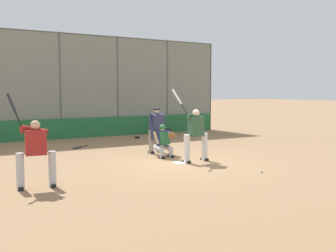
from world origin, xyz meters
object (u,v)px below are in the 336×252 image
batter_at_plate (196,133)px  batter_on_deck (35,151)px  catcher_behind_plate (164,140)px  equipment_bag_dugout_side (161,132)px  baseball_loose (261,171)px  spare_bat_near_backstop (79,147)px  fielding_glove_on_dirt (137,137)px  umpire_home (156,129)px

batter_at_plate → batter_on_deck: (4.99, 0.98, -0.05)m
catcher_behind_plate → equipment_bag_dugout_side: catcher_behind_plate is taller
baseball_loose → spare_bat_near_backstop: bearing=-68.0°
fielding_glove_on_dirt → equipment_bag_dugout_side: equipment_bag_dugout_side is taller
equipment_bag_dugout_side → batter_at_plate: bearing=68.6°
batter_at_plate → spare_bat_near_backstop: (2.22, -4.73, -0.86)m
batter_on_deck → spare_bat_near_backstop: bearing=-108.9°
equipment_bag_dugout_side → catcher_behind_plate: bearing=61.6°
umpire_home → equipment_bag_dugout_side: 6.05m
batter_at_plate → batter_on_deck: 5.08m
catcher_behind_plate → batter_on_deck: batter_on_deck is taller
fielding_glove_on_dirt → equipment_bag_dugout_side: (-1.71, -0.82, 0.11)m
batter_at_plate → spare_bat_near_backstop: batter_at_plate is taller
fielding_glove_on_dirt → batter_on_deck: bearing=50.6°
catcher_behind_plate → baseball_loose: 3.66m
umpire_home → baseball_loose: umpire_home is taller
baseball_loose → equipment_bag_dugout_side: size_ratio=0.06×
catcher_behind_plate → fielding_glove_on_dirt: size_ratio=3.91×
batter_on_deck → fielding_glove_on_dirt: 9.68m
umpire_home → fielding_glove_on_dirt: bearing=-111.5°
catcher_behind_plate → equipment_bag_dugout_side: size_ratio=0.89×
batter_at_plate → batter_on_deck: bearing=4.4°
batter_on_deck → equipment_bag_dugout_side: (-7.84, -8.27, -0.68)m
catcher_behind_plate → umpire_home: size_ratio=0.68×
catcher_behind_plate → fielding_glove_on_dirt: bearing=-112.2°
umpire_home → baseball_loose: (-0.82, 4.39, -0.82)m
batter_at_plate → baseball_loose: 2.49m
equipment_bag_dugout_side → batter_on_deck: bearing=46.5°
batter_on_deck → fielding_glove_on_dirt: batter_on_deck is taller
batter_at_plate → umpire_home: (0.22, -2.13, -0.03)m
catcher_behind_plate → batter_at_plate: bearing=104.4°
batter_at_plate → batter_on_deck: size_ratio=1.05×
fielding_glove_on_dirt → baseball_loose: size_ratio=3.78×
spare_bat_near_backstop → batter_at_plate: bearing=79.6°
fielding_glove_on_dirt → baseball_loose: fielding_glove_on_dirt is taller
umpire_home → batter_on_deck: 5.69m
umpire_home → batter_at_plate: bearing=91.8°
fielding_glove_on_dirt → umpire_home: bearing=72.6°
catcher_behind_plate → fielding_glove_on_dirt: 5.53m
baseball_loose → fielding_glove_on_dirt: bearing=-93.5°
catcher_behind_plate → fielding_glove_on_dirt: catcher_behind_plate is taller
spare_bat_near_backstop → equipment_bag_dugout_side: size_ratio=0.60×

